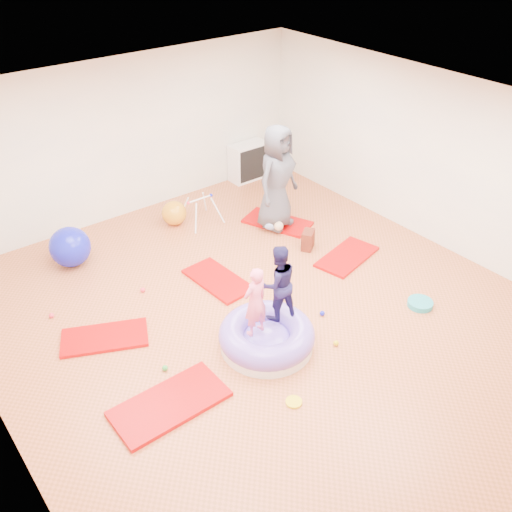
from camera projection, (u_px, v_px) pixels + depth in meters
room at (271, 233)px, 7.17m from camera, size 7.01×8.01×2.81m
gym_mat_front_left at (170, 404)px, 6.60m from camera, size 1.34×0.67×0.06m
gym_mat_mid_left at (105, 338)px, 7.58m from camera, size 1.26×0.99×0.05m
gym_mat_center_back at (218, 280)px, 8.68m from camera, size 0.64×1.17×0.05m
gym_mat_right at (347, 257)px, 9.23m from camera, size 1.22×0.79×0.05m
gym_mat_rear_right at (277, 222)px, 10.17m from camera, size 1.00×1.30×0.05m
inflatable_cushion at (267, 337)px, 7.39m from camera, size 1.25×1.25×0.39m
child_pink at (255, 298)px, 6.94m from camera, size 0.37×0.26×0.97m
child_navy at (278, 280)px, 7.18m from camera, size 0.60×0.52×1.07m
adult_caregiver at (277, 177)px, 9.56m from camera, size 1.01×0.79×1.82m
infant at (274, 224)px, 9.86m from camera, size 0.35×0.35×0.20m
ball_pit_balls at (214, 327)px, 7.74m from camera, size 3.09×2.93×0.07m
exercise_ball_blue at (70, 247)px, 8.92m from camera, size 0.64×0.64×0.64m
exercise_ball_orange at (174, 213)px, 10.05m from camera, size 0.44×0.44×0.44m
infant_play_gym at (200, 206)px, 10.03m from camera, size 0.64×0.61×0.49m
cube_shelf at (248, 162)px, 11.53m from camera, size 0.76×0.38×0.76m
balance_disc at (420, 304)px, 8.17m from camera, size 0.36×0.36×0.08m
backpack at (308, 240)px, 9.40m from camera, size 0.33×0.30×0.32m
yellow_toy at (294, 402)px, 6.64m from camera, size 0.20×0.20×0.03m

